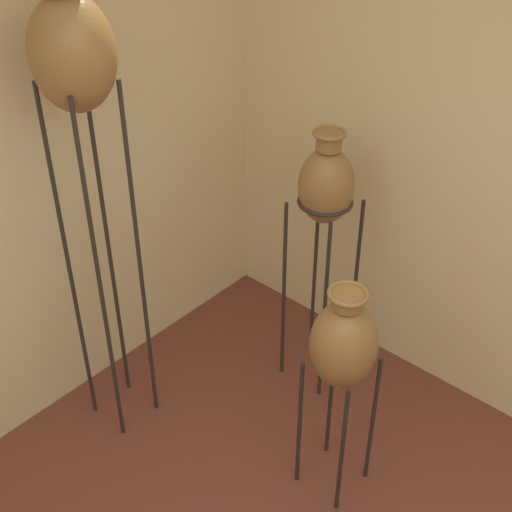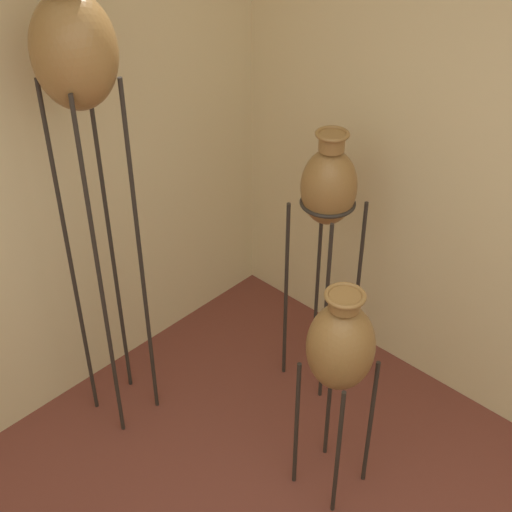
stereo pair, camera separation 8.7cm
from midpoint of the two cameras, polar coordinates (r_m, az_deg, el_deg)
The scene contains 3 objects.
vase_stand_tall at distance 2.92m, azimuth -15.19°, elevation 14.53°, with size 0.34×0.34×2.24m.
vase_stand_medium at distance 3.42m, azimuth 4.89°, elevation 5.23°, with size 0.29×0.29×1.48m.
vase_stand_short at distance 3.00m, azimuth 6.18°, elevation -7.18°, with size 0.29×0.29×1.14m.
Camera 1 is at (-0.73, -0.50, 2.86)m, focal length 50.00 mm.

